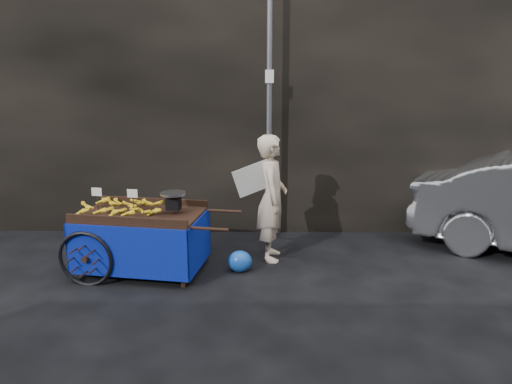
{
  "coord_description": "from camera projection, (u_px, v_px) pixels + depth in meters",
  "views": [
    {
      "loc": [
        0.21,
        -5.88,
        2.51
      ],
      "look_at": [
        0.12,
        0.5,
        0.92
      ],
      "focal_mm": 35.0,
      "sensor_mm": 36.0,
      "label": 1
    }
  ],
  "objects": [
    {
      "name": "street_pole",
      "position": [
        269.0,
        105.0,
        7.09
      ],
      "size": [
        0.12,
        0.1,
        4.0
      ],
      "color": "slate",
      "rests_on": "ground"
    },
    {
      "name": "ground",
      "position": [
        246.0,
        272.0,
        6.32
      ],
      "size": [
        80.0,
        80.0,
        0.0
      ],
      "primitive_type": "plane",
      "color": "black",
      "rests_on": "ground"
    },
    {
      "name": "building_wall",
      "position": [
        274.0,
        69.0,
        8.23
      ],
      "size": [
        13.5,
        2.0,
        5.0
      ],
      "color": "black",
      "rests_on": "ground"
    },
    {
      "name": "vendor",
      "position": [
        272.0,
        198.0,
        6.59
      ],
      "size": [
        0.73,
        0.62,
        1.68
      ],
      "rotation": [
        0.0,
        0.0,
        1.56
      ],
      "color": "beige",
      "rests_on": "ground"
    },
    {
      "name": "banana_cart",
      "position": [
        137.0,
        219.0,
        6.19
      ],
      "size": [
        2.17,
        1.24,
        1.12
      ],
      "rotation": [
        0.0,
        0.0,
        -0.16
      ],
      "color": "black",
      "rests_on": "ground"
    },
    {
      "name": "plastic_bag",
      "position": [
        240.0,
        261.0,
        6.3
      ],
      "size": [
        0.31,
        0.25,
        0.28
      ],
      "primitive_type": "ellipsoid",
      "color": "blue",
      "rests_on": "ground"
    }
  ]
}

